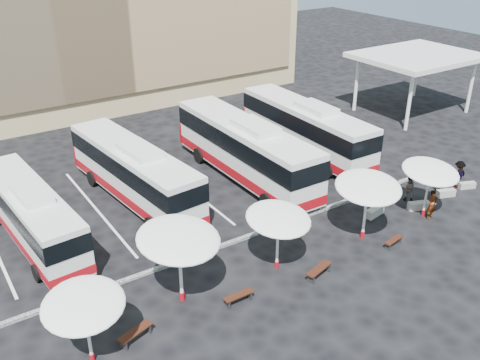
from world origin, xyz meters
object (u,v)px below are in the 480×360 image
conc_bench_2 (446,193)px  bus_1 (134,171)px  conc_bench_1 (419,206)px  passenger_1 (409,188)px  wood_bench_0 (136,333)px  wood_bench_3 (394,241)px  sunshade_4 (430,172)px  bus_0 (31,213)px  bus_3 (305,127)px  wood_bench_1 (239,296)px  passenger_0 (432,205)px  wood_bench_2 (319,270)px  passenger_3 (459,174)px  sunshade_2 (278,219)px  conc_bench_0 (375,212)px  bus_2 (245,148)px  conc_bench_3 (467,185)px  sunshade_0 (83,305)px  sunshade_1 (179,239)px  passenger_2 (439,179)px  sunshade_3 (368,187)px

conc_bench_2 → bus_1: bearing=147.9°
conc_bench_1 → passenger_1: 1.37m
wood_bench_0 → wood_bench_3: 14.42m
sunshade_4 → conc_bench_2: (3.13, 0.83, -2.64)m
conc_bench_2 → bus_0: bearing=158.7°
bus_1 → bus_3: bus_3 is taller
wood_bench_1 → passenger_0: bearing=0.9°
wood_bench_2 → passenger_1: 10.28m
wood_bench_3 → passenger_3: (8.77, 2.56, 0.60)m
wood_bench_2 → passenger_0: bearing=4.6°
passenger_1 → wood_bench_2: bearing=70.4°
sunshade_2 → conc_bench_0: size_ratio=2.90×
bus_2 → conc_bench_3: bus_2 is taller
sunshade_0 → conc_bench_3: sunshade_0 is taller
sunshade_0 → bus_1: bearing=59.2°
bus_2 → sunshade_2: size_ratio=3.44×
bus_0 → passenger_3: bus_0 is taller
sunshade_1 → passenger_3: bearing=0.9°
passenger_0 → passenger_1: passenger_0 is taller
passenger_2 → sunshade_4: bearing=-127.6°
wood_bench_2 → conc_bench_0: 7.21m
sunshade_0 → wood_bench_0: sunshade_0 is taller
sunshade_4 → bus_1: bearing=140.1°
wood_bench_1 → sunshade_3: bearing=5.7°
sunshade_3 → sunshade_4: size_ratio=1.34×
sunshade_1 → conc_bench_3: (20.73, -0.16, -3.09)m
bus_0 → sunshade_3: bearing=-36.9°
sunshade_0 → conc_bench_1: 20.81m
bus_2 → bus_1: bearing=171.4°
bus_1 → wood_bench_3: 15.67m
sunshade_0 → sunshade_3: 15.53m
bus_1 → passenger_3: bearing=-34.2°
passenger_1 → bus_0: bearing=32.4°
passenger_2 → passenger_3: (1.50, -0.32, 0.05)m
bus_0 → conc_bench_1: 22.18m
wood_bench_0 → wood_bench_2: (9.25, -0.85, 0.01)m
bus_2 → wood_bench_3: bearing=-79.9°
sunshade_3 → wood_bench_0: (-13.59, -0.53, -2.74)m
conc_bench_3 → sunshade_4: bearing=-171.4°
sunshade_0 → sunshade_1: bearing=16.3°
bus_1 → passenger_2: (16.66, -9.56, -1.11)m
bus_0 → wood_bench_2: bearing=-50.1°
bus_1 → sunshade_3: bus_1 is taller
bus_3 → conc_bench_1: size_ratio=9.86×
bus_1 → sunshade_2: (2.98, -10.60, 0.87)m
wood_bench_2 → sunshade_1: bearing=161.9°
bus_0 → conc_bench_1: (20.18, -9.10, -1.52)m
sunshade_1 → sunshade_3: bearing=-3.9°
bus_3 → wood_bench_2: 15.41m
bus_0 → conc_bench_3: bus_0 is taller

